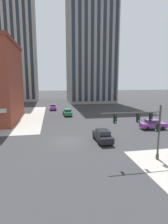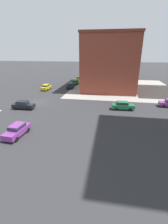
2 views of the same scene
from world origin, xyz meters
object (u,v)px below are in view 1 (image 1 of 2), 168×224
Objects in this scene: traffic_signal_main at (147,126)px; car_main_northbound_near at (153,124)px; car_cross_westbound at (103,135)px; car_main_southbound_near at (53,107)px; car_cross_eastbound at (67,112)px.

traffic_signal_main is 13.65m from car_main_northbound_near.
traffic_signal_main is 1.44× the size of car_cross_westbound.
car_main_northbound_near is 30.35m from car_main_southbound_near.
car_main_northbound_near and car_main_southbound_near have the same top height.
car_main_northbound_near is at bearing -56.73° from car_main_southbound_near.
car_main_northbound_near is at bearing 55.76° from traffic_signal_main.
traffic_signal_main is 37.66m from car_main_southbound_near.
car_cross_westbound is (-10.39, -4.94, 0.00)m from car_main_northbound_near.
car_main_northbound_near is 1.02× the size of car_cross_westbound.
traffic_signal_main reaches higher than car_main_northbound_near.
car_main_northbound_near and car_cross_eastbound have the same top height.
car_cross_westbound is (6.26, -30.32, 0.00)m from car_main_southbound_near.
car_main_southbound_near is 1.01× the size of car_cross_westbound.
traffic_signal_main is 1.42× the size of car_main_northbound_near.
car_main_northbound_near is 1.01× the size of car_main_southbound_near.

